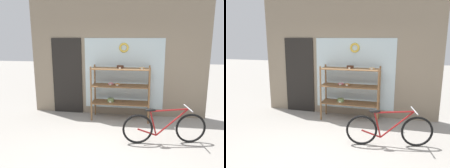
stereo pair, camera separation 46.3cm
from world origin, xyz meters
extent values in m
plane|color=gray|center=(0.00, 0.00, 0.00)|extent=(30.00, 30.00, 0.00)
cube|color=gray|center=(0.00, 2.36, 1.64)|extent=(4.76, 0.08, 3.28)
cube|color=silver|center=(0.20, 2.31, 1.15)|extent=(2.12, 0.02, 1.90)
cube|color=black|center=(-1.38, 2.30, 1.05)|extent=(0.84, 0.03, 2.10)
torus|color=gold|center=(0.20, 2.29, 1.85)|extent=(0.26, 0.06, 0.26)
cylinder|color=brown|center=(-0.57, 1.76, 0.70)|extent=(0.04, 0.04, 1.41)
cylinder|color=brown|center=(0.88, 1.76, 0.70)|extent=(0.04, 0.04, 1.41)
cylinder|color=brown|center=(-0.57, 2.20, 0.70)|extent=(0.04, 0.04, 1.41)
cylinder|color=brown|center=(0.88, 2.20, 0.70)|extent=(0.04, 0.04, 1.41)
cube|color=brown|center=(0.15, 1.98, 0.45)|extent=(1.50, 0.48, 0.02)
cube|color=brown|center=(0.15, 1.98, 0.90)|extent=(1.50, 0.48, 0.02)
cube|color=brown|center=(0.15, 1.98, 1.34)|extent=(1.50, 0.48, 0.02)
torus|color=tan|center=(0.69, 2.02, 1.36)|extent=(0.15, 0.15, 0.03)
cube|color=white|center=(0.69, 1.94, 1.36)|extent=(0.05, 0.00, 0.04)
torus|color=#B27A42|center=(0.08, 2.00, 0.93)|extent=(0.14, 0.14, 0.04)
cube|color=white|center=(0.08, 1.92, 0.92)|extent=(0.05, 0.00, 0.04)
cylinder|color=#7A995B|center=(-0.10, 2.00, 0.50)|extent=(0.17, 0.17, 0.09)
cube|color=white|center=(-0.10, 1.90, 0.47)|extent=(0.05, 0.00, 0.04)
cylinder|color=#422619|center=(0.14, 2.02, 1.38)|extent=(0.18, 0.18, 0.07)
cube|color=white|center=(0.14, 1.92, 1.36)|extent=(0.05, 0.00, 0.04)
torus|color=pink|center=(-0.11, 2.05, 0.93)|extent=(0.16, 0.16, 0.04)
cube|color=white|center=(-0.11, 1.97, 0.92)|extent=(0.05, 0.00, 0.04)
torus|color=black|center=(0.66, 0.66, 0.31)|extent=(0.62, 0.16, 0.62)
torus|color=black|center=(1.72, 0.86, 0.31)|extent=(0.62, 0.16, 0.62)
cylinder|color=maroon|center=(1.33, 0.79, 0.45)|extent=(0.64, 0.15, 0.57)
cylinder|color=maroon|center=(1.27, 0.78, 0.70)|extent=(0.75, 0.17, 0.07)
cylinder|color=maroon|center=(0.96, 0.72, 0.43)|extent=(0.17, 0.06, 0.52)
cylinder|color=maroon|center=(0.84, 0.70, 0.24)|extent=(0.39, 0.10, 0.17)
ellipsoid|color=black|center=(0.89, 0.71, 0.71)|extent=(0.23, 0.13, 0.06)
cylinder|color=#B2B2B7|center=(1.64, 0.85, 0.74)|extent=(0.11, 0.46, 0.02)
camera|label=1|loc=(0.76, -3.47, 2.11)|focal=35.00mm
camera|label=2|loc=(1.22, -3.37, 2.11)|focal=35.00mm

